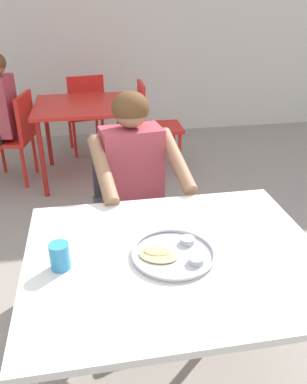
# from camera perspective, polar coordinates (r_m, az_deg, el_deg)

# --- Properties ---
(ground_plane) EXTENTS (12.00, 12.00, 0.05)m
(ground_plane) POSITION_cam_1_polar(r_m,az_deg,el_deg) (2.09, 0.48, -25.44)
(ground_plane) COLOR gray
(table_foreground) EXTENTS (1.17, 0.93, 0.73)m
(table_foreground) POSITION_cam_1_polar(r_m,az_deg,el_deg) (1.58, 3.10, -11.06)
(table_foreground) COLOR silver
(table_foreground) RESTS_ON ground
(thali_tray) EXTENTS (0.33, 0.33, 0.03)m
(thali_tray) POSITION_cam_1_polar(r_m,az_deg,el_deg) (1.52, 2.91, -9.07)
(thali_tray) COLOR #B7BABF
(thali_tray) RESTS_ON table_foreground
(drinking_cup) EXTENTS (0.07, 0.07, 0.10)m
(drinking_cup) POSITION_cam_1_polar(r_m,az_deg,el_deg) (1.47, -13.75, -9.12)
(drinking_cup) COLOR #338CBF
(drinking_cup) RESTS_ON table_foreground
(chair_foreground) EXTENTS (0.49, 0.48, 0.87)m
(chair_foreground) POSITION_cam_1_polar(r_m,az_deg,el_deg) (2.46, -3.70, -0.06)
(chair_foreground) COLOR #3F3F44
(chair_foreground) RESTS_ON ground
(diner_foreground) EXTENTS (0.54, 0.59, 1.18)m
(diner_foreground) POSITION_cam_1_polar(r_m,az_deg,el_deg) (2.18, -2.51, 1.99)
(diner_foreground) COLOR black
(diner_foreground) RESTS_ON ground
(table_background_red) EXTENTS (0.86, 0.85, 0.74)m
(table_background_red) POSITION_cam_1_polar(r_m,az_deg,el_deg) (3.71, -10.56, 11.43)
(table_background_red) COLOR red
(table_background_red) RESTS_ON ground
(chair_red_left) EXTENTS (0.48, 0.50, 0.84)m
(chair_red_left) POSITION_cam_1_polar(r_m,az_deg,el_deg) (3.84, -19.70, 8.38)
(chair_red_left) COLOR red
(chair_red_left) RESTS_ON ground
(chair_red_right) EXTENTS (0.42, 0.39, 0.89)m
(chair_red_right) POSITION_cam_1_polar(r_m,az_deg,el_deg) (3.85, -0.14, 10.43)
(chair_red_right) COLOR red
(chair_red_right) RESTS_ON ground
(chair_red_far) EXTENTS (0.46, 0.46, 0.88)m
(chair_red_far) POSITION_cam_1_polar(r_m,az_deg,el_deg) (4.36, -10.01, 11.96)
(chair_red_far) COLOR red
(chair_red_far) RESTS_ON ground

